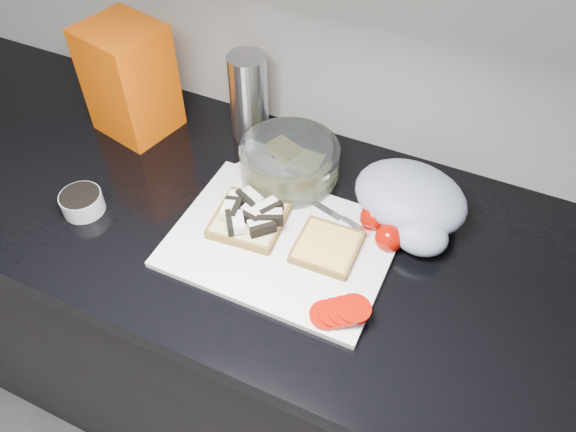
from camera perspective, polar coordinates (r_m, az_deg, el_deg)
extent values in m
cube|color=black|center=(1.48, -1.77, -12.62)|extent=(3.50, 0.60, 0.86)
cube|color=black|center=(1.11, -2.29, -0.93)|extent=(3.50, 0.64, 0.04)
cube|color=white|center=(1.05, -0.69, -2.73)|extent=(0.40, 0.30, 0.01)
cube|color=beige|center=(1.07, -3.93, -0.37)|extent=(0.14, 0.14, 0.02)
cube|color=white|center=(1.08, -4.90, 1.83)|extent=(0.05, 0.04, 0.02)
cube|color=black|center=(1.08, -4.90, 1.83)|extent=(0.05, 0.02, 0.02)
cube|color=white|center=(1.08, -3.76, 1.87)|extent=(0.05, 0.04, 0.02)
cube|color=black|center=(1.08, -3.76, 1.87)|extent=(0.05, 0.03, 0.02)
cube|color=white|center=(1.06, -2.11, 0.93)|extent=(0.04, 0.05, 0.02)
cube|color=black|center=(1.06, -2.11, 0.93)|extent=(0.03, 0.05, 0.02)
cube|color=white|center=(1.06, -5.96, 0.70)|extent=(0.03, 0.05, 0.02)
cube|color=black|center=(1.06, -5.96, 0.70)|extent=(0.02, 0.05, 0.02)
cube|color=white|center=(1.05, -3.71, 0.18)|extent=(0.05, 0.03, 0.02)
cube|color=black|center=(1.05, -3.71, 0.18)|extent=(0.05, 0.02, 0.02)
cube|color=white|center=(1.03, -2.79, -0.92)|extent=(0.05, 0.05, 0.02)
cube|color=black|center=(1.03, -2.79, -0.92)|extent=(0.04, 0.04, 0.02)
cube|color=white|center=(1.03, -5.21, -0.63)|extent=(0.05, 0.05, 0.02)
cube|color=black|center=(1.03, -5.21, -0.63)|extent=(0.04, 0.05, 0.02)
cube|color=white|center=(1.04, -1.82, 0.02)|extent=(0.05, 0.04, 0.02)
cube|color=black|center=(1.04, -1.82, 0.02)|extent=(0.05, 0.03, 0.02)
cube|color=beige|center=(1.02, 3.97, -3.19)|extent=(0.11, 0.11, 0.01)
cube|color=#FFC84B|center=(1.02, 3.99, -2.88)|extent=(0.10, 0.10, 0.00)
cylinder|color=#980C03|center=(0.94, 3.92, -10.00)|extent=(0.07, 0.07, 0.01)
cylinder|color=#980C03|center=(0.94, 4.85, -9.78)|extent=(0.06, 0.06, 0.01)
cylinder|color=#980C03|center=(0.94, 5.79, -9.56)|extent=(0.07, 0.07, 0.01)
cylinder|color=#980C03|center=(0.94, 6.72, -9.34)|extent=(0.07, 0.07, 0.01)
cube|color=silver|center=(1.11, 2.56, 1.40)|extent=(0.14, 0.05, 0.00)
cube|color=silver|center=(1.07, 6.84, -1.09)|extent=(0.06, 0.03, 0.01)
cylinder|color=#B0B5B6|center=(1.17, -20.17, 1.29)|extent=(0.08, 0.08, 0.04)
cylinder|color=black|center=(1.16, -20.38, 1.87)|extent=(0.08, 0.08, 0.01)
cylinder|color=white|center=(1.18, -3.94, 4.05)|extent=(0.10, 0.10, 0.01)
cylinder|color=silver|center=(1.14, 0.16, 5.33)|extent=(0.20, 0.20, 0.08)
cube|color=#FFC84B|center=(1.16, -0.43, 5.45)|extent=(0.07, 0.07, 0.04)
cube|color=#F0E78F|center=(1.15, 1.66, 4.02)|extent=(0.07, 0.06, 0.02)
cube|color=#F64A04|center=(1.28, -15.78, 13.17)|extent=(0.18, 0.17, 0.24)
cylinder|color=#ADADB1|center=(1.23, -4.00, 11.95)|extent=(0.08, 0.08, 0.20)
ellipsoid|color=#A3ADC9|center=(1.09, 12.31, 1.91)|extent=(0.25, 0.21, 0.10)
ellipsoid|color=#A3ADC9|center=(1.05, 13.24, -1.80)|extent=(0.12, 0.10, 0.07)
sphere|color=#980C03|center=(1.07, 8.70, -0.12)|extent=(0.05, 0.05, 0.05)
sphere|color=#980C03|center=(1.04, 10.24, -2.21)|extent=(0.05, 0.05, 0.05)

